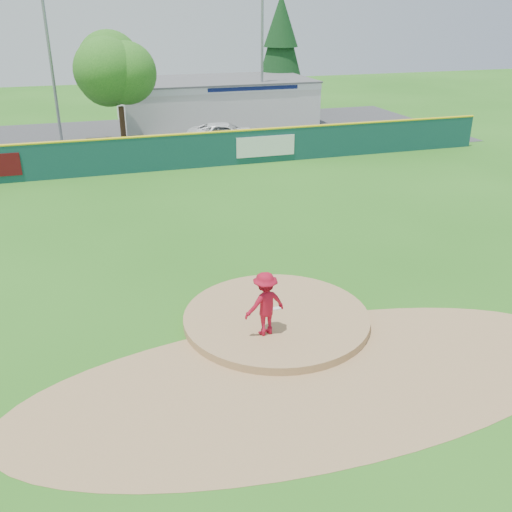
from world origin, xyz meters
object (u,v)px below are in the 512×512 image
object	(u,v)px
conifer_tree	(281,44)
deciduous_tree	(118,75)
pool_building_grp	(215,100)
light_pole_right	(262,51)
pitcher	(265,304)
van	(226,134)
light_pole_left	(49,50)

from	to	relation	value
conifer_tree	deciduous_tree	bearing A→B (deg)	-143.75
pool_building_grp	light_pole_right	world-z (taller)	light_pole_right
light_pole_right	pool_building_grp	bearing A→B (deg)	135.05
deciduous_tree	conifer_tree	world-z (taller)	conifer_tree
pitcher	van	distance (m)	24.61
light_pole_left	conifer_tree	bearing A→B (deg)	25.35
deciduous_tree	conifer_tree	size ratio (longest dim) A/B	0.77
deciduous_tree	pitcher	bearing A→B (deg)	-87.01
van	light_pole_right	world-z (taller)	light_pole_right
pitcher	conifer_tree	size ratio (longest dim) A/B	0.19
conifer_tree	pool_building_grp	bearing A→B (deg)	-150.22
van	deciduous_tree	size ratio (longest dim) A/B	0.71
van	pitcher	bearing A→B (deg)	-176.19
van	light_pole_left	distance (m)	12.43
pitcher	light_pole_left	size ratio (longest dim) A/B	0.17
pool_building_grp	van	bearing A→B (deg)	-99.26
deciduous_tree	light_pole_right	distance (m)	11.75
light_pole_left	light_pole_right	size ratio (longest dim) A/B	1.10
pool_building_grp	light_pole_left	bearing A→B (deg)	-157.40
pitcher	deciduous_tree	distance (m)	26.14
pitcher	light_pole_left	xyz separation A→B (m)	(-5.35, 27.89, 4.88)
deciduous_tree	light_pole_left	bearing A→B (deg)	153.43
pitcher	pool_building_grp	xyz separation A→B (m)	(6.65, 32.88, 0.49)
van	light_pole_right	distance (m)	8.77
pitcher	conifer_tree	xyz separation A→B (m)	(13.65, 36.89, 4.37)
van	deciduous_tree	world-z (taller)	deciduous_tree
light_pole_right	van	bearing A→B (deg)	-127.23
conifer_tree	pitcher	bearing A→B (deg)	-110.31
pitcher	light_pole_left	bearing A→B (deg)	-90.96
light_pole_left	pool_building_grp	bearing A→B (deg)	22.60
van	conifer_tree	distance (m)	16.10
deciduous_tree	conifer_tree	distance (m)	18.63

